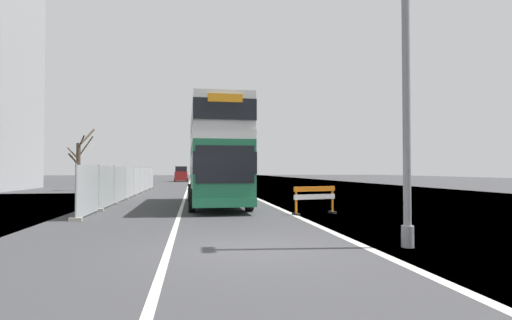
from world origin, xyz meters
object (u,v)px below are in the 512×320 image
(car_receding_mid, at_px, (207,177))
(double_decker_bus, at_px, (216,154))
(car_receding_far, at_px, (205,176))
(car_far_side, at_px, (181,174))
(roadworks_barrier, at_px, (315,196))
(car_oncoming_near, at_px, (208,180))
(lamppost_foreground, at_px, (406,73))

(car_receding_mid, bearing_deg, double_decker_bus, -90.83)
(car_receding_far, xyz_separation_m, car_far_side, (-3.45, 8.36, 0.15))
(double_decker_bus, xyz_separation_m, car_receding_far, (0.43, 35.74, -1.65))
(roadworks_barrier, xyz_separation_m, car_receding_far, (-3.31, 40.41, 0.24))
(car_receding_mid, xyz_separation_m, car_far_side, (-3.40, 17.64, 0.06))
(car_receding_mid, height_order, car_far_side, car_far_side)
(roadworks_barrier, bearing_deg, car_receding_far, 94.68)
(car_receding_mid, height_order, car_receding_far, car_receding_mid)
(car_oncoming_near, distance_m, car_receding_far, 19.21)
(roadworks_barrier, bearing_deg, lamppost_foreground, -89.66)
(car_oncoming_near, distance_m, car_receding_mid, 9.93)
(car_oncoming_near, bearing_deg, roadworks_barrier, -80.37)
(double_decker_bus, distance_m, roadworks_barrier, 6.27)
(double_decker_bus, distance_m, car_receding_mid, 26.51)
(double_decker_bus, xyz_separation_m, car_receding_mid, (0.38, 26.46, -1.57))
(double_decker_bus, height_order, car_receding_far, double_decker_bus)
(roadworks_barrier, height_order, car_receding_mid, car_receding_mid)
(roadworks_barrier, distance_m, car_receding_far, 40.54)
(car_far_side, bearing_deg, car_receding_far, -67.59)
(lamppost_foreground, relative_size, car_receding_mid, 2.23)
(lamppost_foreground, height_order, car_receding_far, lamppost_foreground)
(lamppost_foreground, distance_m, car_oncoming_near, 28.75)
(lamppost_foreground, xyz_separation_m, car_receding_mid, (-3.40, 38.27, -3.02))
(car_receding_far, bearing_deg, double_decker_bus, -90.69)
(car_receding_far, bearing_deg, car_receding_mid, -90.28)
(lamppost_foreground, distance_m, car_receding_far, 47.77)
(car_oncoming_near, relative_size, car_far_side, 1.05)
(car_far_side, bearing_deg, roadworks_barrier, -82.11)
(double_decker_bus, distance_m, car_oncoming_near, 16.62)
(double_decker_bus, relative_size, car_receding_far, 2.35)
(double_decker_bus, height_order, car_receding_mid, double_decker_bus)
(double_decker_bus, distance_m, car_far_side, 44.23)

